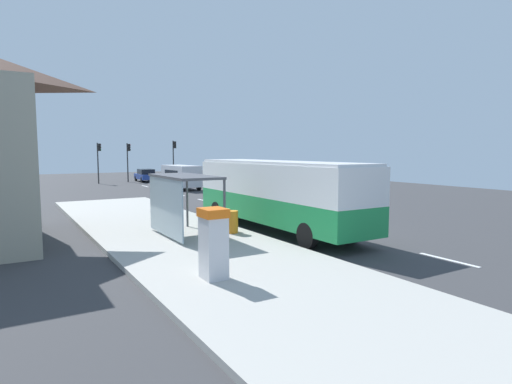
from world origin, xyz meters
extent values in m
cube|color=#38383A|center=(0.00, 14.00, -0.02)|extent=(56.00, 92.00, 0.04)
cube|color=#ADAAA3|center=(-6.40, 2.00, 0.09)|extent=(6.20, 30.00, 0.18)
cube|color=silver|center=(0.25, -6.00, 0.01)|extent=(0.16, 2.20, 0.01)
cube|color=silver|center=(0.25, -1.00, 0.01)|extent=(0.16, 2.20, 0.01)
cube|color=silver|center=(0.25, 4.00, 0.01)|extent=(0.16, 2.20, 0.01)
cube|color=silver|center=(0.25, 9.00, 0.01)|extent=(0.16, 2.20, 0.01)
cube|color=silver|center=(0.25, 14.00, 0.01)|extent=(0.16, 2.20, 0.01)
cube|color=silver|center=(0.25, 19.00, 0.01)|extent=(0.16, 2.20, 0.01)
cube|color=silver|center=(0.25, 24.00, 0.01)|extent=(0.16, 2.20, 0.01)
cube|color=silver|center=(0.25, 29.00, 0.01)|extent=(0.16, 2.20, 0.01)
cube|color=#1E8C47|center=(-1.70, 1.48, 1.07)|extent=(2.54, 11.01, 1.15)
cube|color=silver|center=(-1.70, 1.48, 2.38)|extent=(2.54, 11.01, 1.45)
cube|color=silver|center=(-1.70, 1.48, 3.15)|extent=(2.42, 10.79, 0.12)
cube|color=black|center=(-1.72, 6.93, 2.30)|extent=(2.30, 0.13, 1.22)
cube|color=black|center=(-2.91, 0.98, 2.30)|extent=(0.11, 8.58, 1.10)
cylinder|color=black|center=(-2.85, 5.38, 0.50)|extent=(0.28, 1.00, 1.00)
cylinder|color=black|center=(-0.59, 5.38, 0.50)|extent=(0.28, 1.00, 1.00)
cylinder|color=black|center=(-2.81, -2.22, 0.50)|extent=(0.28, 1.00, 1.00)
cylinder|color=black|center=(-0.55, -2.22, 0.50)|extent=(0.28, 1.00, 1.00)
cube|color=silver|center=(2.20, 23.68, 1.32)|extent=(2.22, 5.28, 1.96)
cube|color=black|center=(2.20, 23.68, 1.66)|extent=(2.17, 3.20, 0.44)
cylinder|color=black|center=(3.18, 21.72, 0.34)|extent=(0.25, 0.69, 0.68)
cylinder|color=black|center=(1.39, 21.64, 0.34)|extent=(0.25, 0.69, 0.68)
cylinder|color=black|center=(3.01, 25.71, 0.34)|extent=(0.25, 0.69, 0.68)
cylinder|color=black|center=(1.22, 25.64, 0.34)|extent=(0.25, 0.69, 0.68)
cube|color=navy|center=(2.30, 35.66, 0.62)|extent=(1.98, 4.47, 0.60)
cube|color=black|center=(2.29, 35.46, 1.22)|extent=(1.68, 2.44, 0.60)
cylinder|color=black|center=(1.54, 37.19, 0.32)|extent=(0.23, 0.65, 0.64)
cylinder|color=black|center=(3.18, 37.12, 0.32)|extent=(0.23, 0.65, 0.64)
cylinder|color=black|center=(1.42, 34.19, 0.32)|extent=(0.23, 0.65, 0.64)
cylinder|color=black|center=(3.06, 34.12, 0.32)|extent=(0.23, 0.65, 0.64)
cube|color=silver|center=(-7.66, -4.26, 1.03)|extent=(0.60, 0.70, 1.70)
cube|color=orange|center=(-7.66, -4.26, 2.00)|extent=(0.66, 0.76, 0.24)
cube|color=black|center=(-7.35, -4.26, 1.30)|extent=(0.03, 0.36, 0.44)
cylinder|color=orange|center=(-4.20, 1.18, 0.66)|extent=(0.52, 0.52, 0.95)
cylinder|color=green|center=(-4.20, 1.88, 0.66)|extent=(0.52, 0.52, 0.95)
cylinder|color=#2D2D2D|center=(5.40, 34.44, 2.46)|extent=(0.14, 0.14, 4.93)
cube|color=black|center=(5.62, 34.44, 4.43)|extent=(0.24, 0.28, 0.84)
sphere|color=#360606|center=(5.74, 34.44, 4.71)|extent=(0.16, 0.16, 0.16)
sphere|color=#3C2C03|center=(5.74, 34.44, 4.43)|extent=(0.16, 0.16, 0.16)
sphere|color=green|center=(5.74, 34.44, 4.15)|extent=(0.16, 0.16, 0.16)
cylinder|color=#2D2D2D|center=(-3.20, 35.24, 2.30)|extent=(0.14, 0.14, 4.60)
cube|color=black|center=(-2.98, 35.24, 4.10)|extent=(0.24, 0.28, 0.84)
sphere|color=#360606|center=(-2.86, 35.24, 4.38)|extent=(0.16, 0.16, 0.16)
sphere|color=#3C2C03|center=(-2.86, 35.24, 4.10)|extent=(0.16, 0.16, 0.16)
sphere|color=green|center=(-2.86, 35.24, 3.82)|extent=(0.16, 0.16, 0.16)
cylinder|color=#2D2D2D|center=(0.30, 36.04, 2.30)|extent=(0.14, 0.14, 4.60)
cube|color=black|center=(0.52, 36.04, 4.10)|extent=(0.24, 0.28, 0.84)
sphere|color=red|center=(0.64, 36.04, 4.38)|extent=(0.16, 0.16, 0.16)
sphere|color=#3C2C03|center=(0.64, 36.04, 4.10)|extent=(0.16, 0.16, 0.16)
sphere|color=black|center=(0.64, 36.04, 3.82)|extent=(0.16, 0.16, 0.16)
cube|color=#4C4C51|center=(-6.10, 1.71, 2.63)|extent=(1.80, 4.00, 0.10)
cube|color=#8CA5B2|center=(-6.95, 1.71, 1.43)|extent=(0.06, 3.80, 2.30)
cylinder|color=#4C4C51|center=(-5.25, -0.19, 1.40)|extent=(0.10, 0.10, 2.44)
cylinder|color=#4C4C51|center=(-5.25, 3.61, 1.40)|extent=(0.10, 0.10, 2.44)
camera|label=1|loc=(-12.50, -14.49, 3.66)|focal=29.45mm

